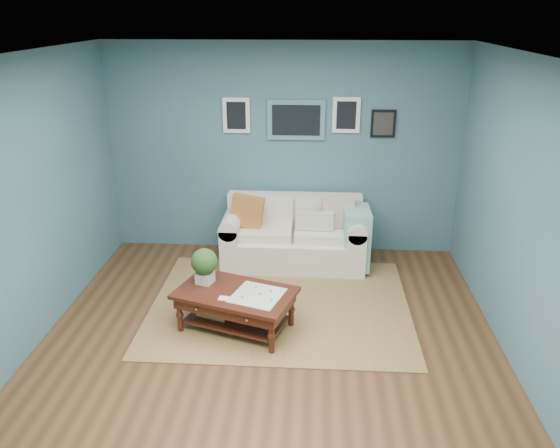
{
  "coord_description": "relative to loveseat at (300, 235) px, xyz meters",
  "views": [
    {
      "loc": [
        0.4,
        -4.33,
        3.06
      ],
      "look_at": [
        0.06,
        1.0,
        0.94
      ],
      "focal_mm": 35.0,
      "sensor_mm": 36.0,
      "label": 1
    }
  ],
  "objects": [
    {
      "name": "room_shell",
      "position": [
        -0.24,
        -1.97,
        0.98
      ],
      "size": [
        5.0,
        5.02,
        2.7
      ],
      "color": "brown",
      "rests_on": "ground"
    },
    {
      "name": "area_rug",
      "position": [
        -0.18,
        -1.11,
        -0.37
      ],
      "size": [
        2.81,
        2.25,
        0.01
      ],
      "primitive_type": "cube",
      "color": "brown",
      "rests_on": "ground"
    },
    {
      "name": "loveseat",
      "position": [
        0.0,
        0.0,
        0.0
      ],
      "size": [
        1.82,
        0.83,
        0.93
      ],
      "color": "silver",
      "rests_on": "ground"
    },
    {
      "name": "coffee_table",
      "position": [
        -0.65,
        -1.57,
        -0.02
      ],
      "size": [
        1.31,
        1.0,
        0.81
      ],
      "rotation": [
        0.0,
        0.0,
        -0.32
      ],
      "color": "black",
      "rests_on": "ground"
    }
  ]
}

